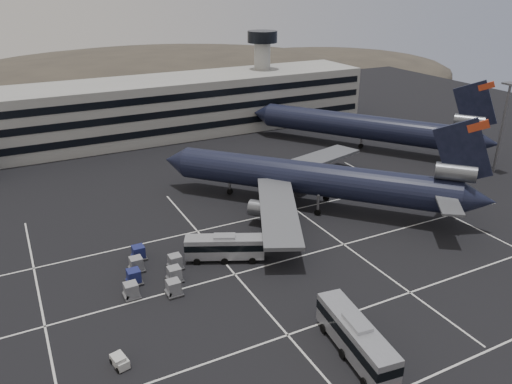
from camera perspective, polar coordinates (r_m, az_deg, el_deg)
ground at (r=67.51m, az=3.72°, el=-9.75°), size 260.00×260.00×0.00m
lane_markings at (r=68.44m, az=4.10°, el=-9.25°), size 90.00×55.62×0.01m
terminal at (r=125.99m, az=-14.31°, el=8.81°), size 125.00×26.00×24.00m
hills at (r=228.73m, az=-14.73°, el=10.12°), size 352.00×180.00×44.00m
lightpole_right at (r=110.95m, az=26.52°, el=7.82°), size 2.40×2.40×18.28m
trijet_main at (r=85.74m, az=6.74°, el=1.53°), size 43.39×45.84×18.08m
trijet_far at (r=118.48m, az=12.54°, el=7.34°), size 38.84×50.04×18.08m
bus_near at (r=54.94m, az=11.34°, el=-15.88°), size 4.45×12.79×4.43m
bus_far at (r=70.38m, az=-3.60°, el=-6.22°), size 11.11×7.09×3.91m
tug_a at (r=55.62m, az=-15.27°, el=-18.14°), size 1.80×2.48×1.45m
uld_cluster at (r=68.21m, az=-11.82°, el=-8.93°), size 9.75×13.49×1.93m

